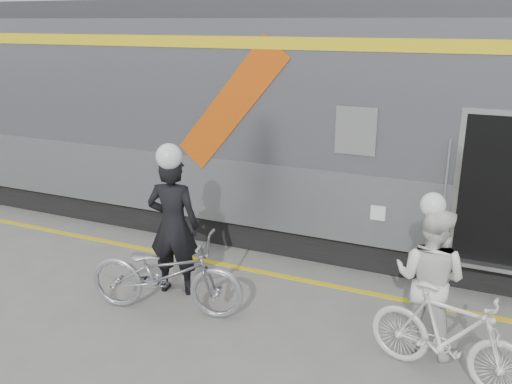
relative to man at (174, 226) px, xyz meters
The scene contains 9 objects.
ground 2.11m from the man, 36.39° to the right, with size 90.00×90.00×0.00m, color slate.
train 3.80m from the man, 57.87° to the left, with size 24.00×3.17×4.10m.
safety_strip 2.08m from the man, 35.32° to the left, with size 24.00×0.12×0.01m, color yellow.
man is the anchor object (origin of this frame).
bicycle_left 0.74m from the man, 70.02° to the right, with size 0.74×2.13×1.12m, color #A4A6AB.
woman 3.49m from the man, ahead, with size 0.87×0.67×1.78m, color white.
bicycle_right 3.85m from the man, ahead, with size 0.51×1.80×1.08m, color silver.
helmet_man 1.19m from the man, ahead, with size 0.35×0.35×0.35m, color white.
helmet_woman 3.60m from the man, ahead, with size 0.28×0.28×0.28m, color white.
Camera 1 is at (2.46, -4.92, 3.77)m, focal length 38.00 mm.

